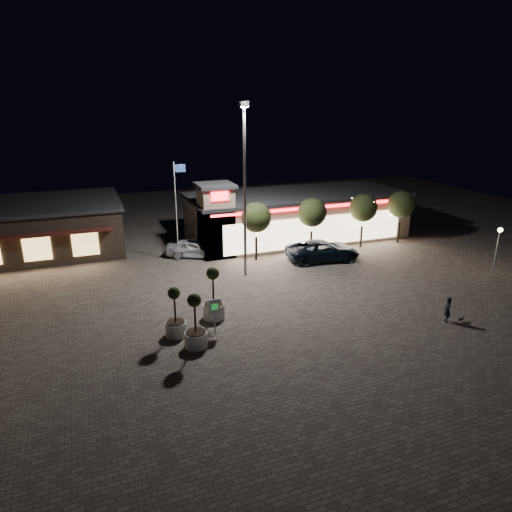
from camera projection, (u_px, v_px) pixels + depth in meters
name	position (u px, v px, depth m)	size (l,w,h in m)	color
ground	(259.00, 325.00, 26.42)	(90.00, 90.00, 0.00)	#675D54
retail_building	(293.00, 215.00, 42.93)	(20.40, 8.40, 6.10)	tan
restaurant_building	(21.00, 228.00, 38.75)	(16.40, 11.00, 4.30)	#382D23
floodlight_pole	(245.00, 182.00, 31.95)	(0.60, 0.40, 12.38)	gray
flagpole	(177.00, 204.00, 35.80)	(0.95, 0.10, 8.00)	white
lamp_post_east	(498.00, 241.00, 34.12)	(0.36, 0.36, 3.48)	gray
string_tree_a	(256.00, 218.00, 36.38)	(2.42, 2.42, 4.79)	#332319
string_tree_b	(312.00, 213.00, 38.06)	(2.42, 2.42, 4.79)	#332319
string_tree_c	(363.00, 208.00, 39.74)	(2.42, 2.42, 4.79)	#332319
string_tree_d	(401.00, 205.00, 41.08)	(2.42, 2.42, 4.79)	#332319
pickup_truck	(323.00, 250.00, 37.18)	(2.77, 6.00, 1.67)	black
white_sedan	(193.00, 248.00, 38.02)	(1.78, 4.42, 1.51)	silver
pedestrian	(447.00, 310.00, 26.68)	(0.56, 0.36, 1.52)	black
dog	(462.00, 317.00, 26.80)	(0.50, 0.33, 0.27)	#59514C
planter_left	(176.00, 321.00, 25.05)	(1.17, 1.17, 2.88)	silver
planter_mid	(196.00, 330.00, 23.87)	(1.23, 1.23, 3.03)	silver
planter_right	(214.00, 302.00, 27.08)	(1.31, 1.31, 3.23)	silver
valet_sign	(215.00, 309.00, 25.16)	(0.67, 0.09, 2.04)	gray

